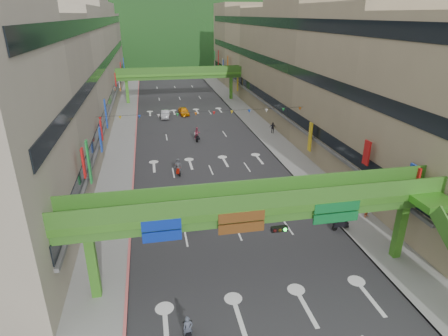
# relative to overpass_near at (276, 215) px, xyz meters

# --- Properties ---
(road_slab) EXTENTS (18.00, 140.00, 0.02)m
(road_slab) POSITION_rel_overpass_near_xyz_m (-0.93, 44.62, -5.20)
(road_slab) COLOR #28282B
(road_slab) RESTS_ON ground
(sidewalk_left) EXTENTS (4.00, 140.00, 0.15)m
(sidewalk_left) POSITION_rel_overpass_near_xyz_m (-11.93, 44.62, -5.13)
(sidewalk_left) COLOR gray
(sidewalk_left) RESTS_ON ground
(sidewalk_right) EXTENTS (4.00, 140.00, 0.15)m
(sidewalk_right) POSITION_rel_overpass_near_xyz_m (10.07, 44.62, -5.13)
(sidewalk_right) COLOR gray
(sidewalk_right) RESTS_ON ground
(curb_left) EXTENTS (0.20, 140.00, 0.18)m
(curb_left) POSITION_rel_overpass_near_xyz_m (-10.03, 44.62, -5.12)
(curb_left) COLOR #CC5959
(curb_left) RESTS_ON ground
(curb_right) EXTENTS (0.20, 140.00, 0.18)m
(curb_right) POSITION_rel_overpass_near_xyz_m (8.17, 44.62, -5.12)
(curb_right) COLOR gray
(curb_right) RESTS_ON ground
(building_row_left) EXTENTS (12.80, 95.00, 19.00)m
(building_row_left) POSITION_rel_overpass_near_xyz_m (-19.86, 44.62, 4.25)
(building_row_left) COLOR #9E937F
(building_row_left) RESTS_ON ground
(building_row_right) EXTENTS (12.80, 95.00, 19.00)m
(building_row_right) POSITION_rel_overpass_near_xyz_m (18.00, 44.62, 4.25)
(building_row_right) COLOR gray
(building_row_right) RESTS_ON ground
(overpass_near) EXTENTS (28.00, 12.27, 7.10)m
(overpass_near) POSITION_rel_overpass_near_xyz_m (0.00, 0.00, 0.00)
(overpass_near) COLOR #4C9E2D
(overpass_near) RESTS_ON ground
(overpass_far) EXTENTS (28.00, 2.20, 7.10)m
(overpass_far) POSITION_rel_overpass_near_xyz_m (-0.93, 59.62, 0.20)
(overpass_far) COLOR #4C9E2D
(overpass_far) RESTS_ON ground
(hill_left) EXTENTS (168.00, 140.00, 112.00)m
(hill_left) POSITION_rel_overpass_near_xyz_m (-15.93, 154.62, -5.21)
(hill_left) COLOR #1C4419
(hill_left) RESTS_ON ground
(hill_right) EXTENTS (208.00, 176.00, 128.00)m
(hill_right) POSITION_rel_overpass_near_xyz_m (24.07, 174.62, -5.21)
(hill_right) COLOR #1C4419
(hill_right) RESTS_ON ground
(bunting_string) EXTENTS (26.00, 0.36, 0.47)m
(bunting_string) POSITION_rel_overpass_near_xyz_m (-0.93, 24.62, 0.75)
(bunting_string) COLOR black
(bunting_string) RESTS_ON ground
(scooter_rider_near) EXTENTS (0.58, 1.60, 1.86)m
(scooter_rider_near) POSITION_rel_overpass_near_xyz_m (-6.41, -4.38, -4.36)
(scooter_rider_near) COLOR black
(scooter_rider_near) RESTS_ON ground
(scooter_rider_mid) EXTENTS (0.99, 1.58, 2.12)m
(scooter_rider_mid) POSITION_rel_overpass_near_xyz_m (-1.07, 31.88, -4.11)
(scooter_rider_mid) COLOR black
(scooter_rider_mid) RESTS_ON ground
(scooter_rider_left) EXTENTS (1.10, 1.60, 2.15)m
(scooter_rider_left) POSITION_rel_overpass_near_xyz_m (-4.54, 8.13, -4.12)
(scooter_rider_left) COLOR #9F9FA6
(scooter_rider_left) RESTS_ON ground
(scooter_rider_far) EXTENTS (0.91, 1.58, 2.01)m
(scooter_rider_far) POSITION_rel_overpass_near_xyz_m (-4.88, 19.95, -4.19)
(scooter_rider_far) COLOR maroon
(scooter_rider_far) RESTS_ON ground
(parked_scooter_row) EXTENTS (1.60, 7.15, 1.08)m
(parked_scooter_row) POSITION_rel_overpass_near_xyz_m (7.87, 8.39, -4.68)
(parked_scooter_row) COLOR black
(parked_scooter_row) RESTS_ON ground
(car_silver) EXTENTS (1.95, 4.32, 1.37)m
(car_silver) POSITION_rel_overpass_near_xyz_m (-4.90, 46.19, -4.52)
(car_silver) COLOR #B2B3BA
(car_silver) RESTS_ON ground
(car_yellow) EXTENTS (2.01, 4.18, 1.38)m
(car_yellow) POSITION_rel_overpass_near_xyz_m (-1.47, 47.83, -4.52)
(car_yellow) COLOR orange
(car_yellow) RESTS_ON ground
(pedestrian_red) EXTENTS (0.91, 0.85, 1.50)m
(pedestrian_red) POSITION_rel_overpass_near_xyz_m (11.27, 6.44, -4.46)
(pedestrian_red) COLOR #C75E32
(pedestrian_red) RESTS_ON ground
(pedestrian_dark) EXTENTS (1.08, 0.69, 1.70)m
(pedestrian_dark) POSITION_rel_overpass_near_xyz_m (10.93, 33.19, -4.35)
(pedestrian_dark) COLOR black
(pedestrian_dark) RESTS_ON ground
(pedestrian_blue) EXTENTS (0.90, 0.68, 1.75)m
(pedestrian_blue) POSITION_rel_overpass_near_xyz_m (10.68, 10.34, -4.33)
(pedestrian_blue) COLOR #313658
(pedestrian_blue) RESTS_ON ground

